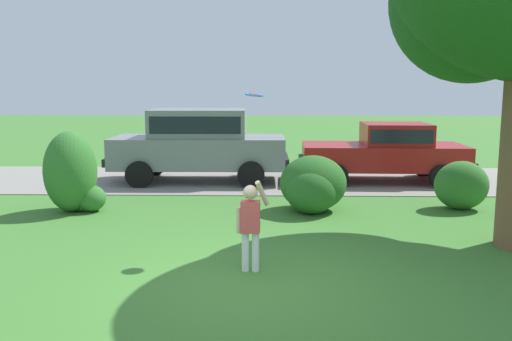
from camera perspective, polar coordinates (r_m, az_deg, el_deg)
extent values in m
plane|color=#3D752D|center=(7.23, -0.26, -11.83)|extent=(80.00, 80.00, 0.00)
cube|color=gray|center=(14.95, 0.61, -0.95)|extent=(28.00, 4.40, 0.02)
ellipsoid|color=#1E511C|center=(10.39, 21.45, 16.03)|extent=(2.77, 2.77, 2.77)
ellipsoid|color=#33702B|center=(11.76, -18.62, -0.11)|extent=(1.04, 1.19, 1.64)
ellipsoid|color=#33702B|center=(11.72, -16.67, -2.77)|extent=(0.60, 0.60, 0.54)
ellipsoid|color=#286023|center=(11.33, 5.92, -1.30)|extent=(1.36, 1.35, 1.13)
ellipsoid|color=#286023|center=(11.06, 5.73, -2.06)|extent=(1.04, 1.04, 0.94)
ellipsoid|color=#33702B|center=(12.15, 20.45, -1.43)|extent=(1.11, 0.89, 1.01)
cube|color=maroon|center=(14.97, 12.95, 1.43)|extent=(4.25, 1.95, 0.64)
cube|color=maroon|center=(14.96, 14.21, 3.69)|extent=(1.72, 1.66, 0.56)
cube|color=black|center=(14.96, 14.21, 3.69)|extent=(1.59, 1.68, 0.34)
cylinder|color=black|center=(13.92, 8.27, -0.56)|extent=(0.61, 0.24, 0.60)
cylinder|color=black|center=(15.77, 7.65, 0.55)|extent=(0.61, 0.24, 0.60)
cylinder|color=black|center=(14.40, 18.64, -0.63)|extent=(0.61, 0.24, 0.60)
cylinder|color=black|center=(16.20, 16.87, 0.46)|extent=(0.61, 0.24, 0.60)
cube|color=black|center=(14.77, 4.72, 0.90)|extent=(0.17, 1.75, 0.20)
cube|color=black|center=(15.50, 20.74, 0.73)|extent=(0.17, 1.75, 0.20)
cube|color=gray|center=(14.68, -5.90, 1.94)|extent=(4.52, 1.89, 0.80)
cube|color=gray|center=(14.60, -5.95, 4.90)|extent=(2.49, 1.65, 0.72)
cube|color=black|center=(14.60, -5.95, 4.90)|extent=(2.29, 1.66, 0.43)
cylinder|color=black|center=(14.06, -11.97, -0.41)|extent=(0.68, 0.23, 0.68)
cylinder|color=black|center=(15.87, -10.49, 0.68)|extent=(0.68, 0.23, 0.68)
cylinder|color=black|center=(13.71, -0.52, -0.44)|extent=(0.68, 0.23, 0.68)
cylinder|color=black|center=(15.57, -0.37, 0.67)|extent=(0.68, 0.23, 0.68)
cube|color=black|center=(15.14, -14.53, 1.15)|extent=(0.14, 1.75, 0.20)
cube|color=black|center=(14.62, 3.07, 1.15)|extent=(0.14, 1.75, 0.20)
cylinder|color=white|center=(7.69, -1.11, -8.38)|extent=(0.10, 0.10, 0.55)
cylinder|color=white|center=(7.68, -0.05, -8.41)|extent=(0.10, 0.10, 0.55)
cube|color=#DB4C4C|center=(7.56, -0.59, -4.81)|extent=(0.27, 0.17, 0.44)
sphere|color=beige|center=(7.48, -0.59, -2.28)|extent=(0.20, 0.20, 0.20)
cylinder|color=beige|center=(7.53, 0.66, -2.37)|extent=(0.20, 0.23, 0.39)
cylinder|color=beige|center=(7.58, -1.80, -5.15)|extent=(0.07, 0.07, 0.36)
cylinder|color=#337FDB|center=(8.41, -0.19, 7.80)|extent=(0.28, 0.28, 0.07)
cylinder|color=red|center=(8.41, -0.19, 7.83)|extent=(0.16, 0.16, 0.05)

